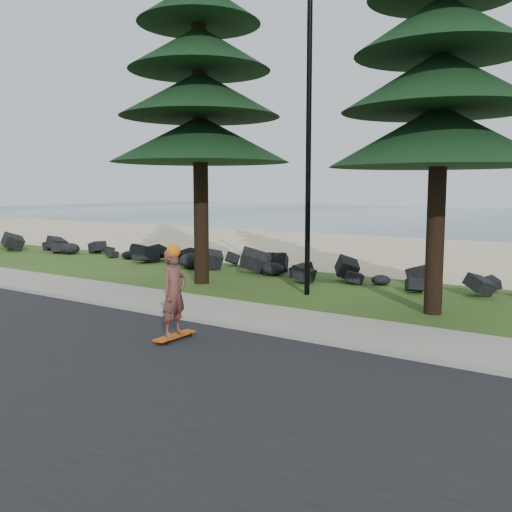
# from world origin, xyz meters

# --- Properties ---
(ground) EXTENTS (160.00, 160.00, 0.00)m
(ground) POSITION_xyz_m (0.00, 0.00, 0.00)
(ground) COLOR #314F18
(ground) RESTS_ON ground
(road) EXTENTS (160.00, 7.00, 0.02)m
(road) POSITION_xyz_m (0.00, -4.50, 0.01)
(road) COLOR black
(road) RESTS_ON ground
(kerb) EXTENTS (160.00, 0.20, 0.10)m
(kerb) POSITION_xyz_m (0.00, -0.90, 0.05)
(kerb) COLOR gray
(kerb) RESTS_ON ground
(sidewalk) EXTENTS (160.00, 2.00, 0.08)m
(sidewalk) POSITION_xyz_m (0.00, 0.20, 0.04)
(sidewalk) COLOR gray
(sidewalk) RESTS_ON ground
(beach_sand) EXTENTS (160.00, 15.00, 0.01)m
(beach_sand) POSITION_xyz_m (0.00, 14.50, 0.01)
(beach_sand) COLOR tan
(beach_sand) RESTS_ON ground
(seawall_boulders) EXTENTS (60.00, 2.40, 1.10)m
(seawall_boulders) POSITION_xyz_m (0.00, 5.60, 0.00)
(seawall_boulders) COLOR black
(seawall_boulders) RESTS_ON ground
(lamp_post) EXTENTS (0.25, 0.14, 8.14)m
(lamp_post) POSITION_xyz_m (0.00, 3.20, 4.13)
(lamp_post) COLOR black
(lamp_post) RESTS_ON ground
(skateboarder) EXTENTS (0.40, 0.97, 1.79)m
(skateboarder) POSITION_xyz_m (0.30, -2.27, 0.90)
(skateboarder) COLOR #BF4F0B
(skateboarder) RESTS_ON ground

